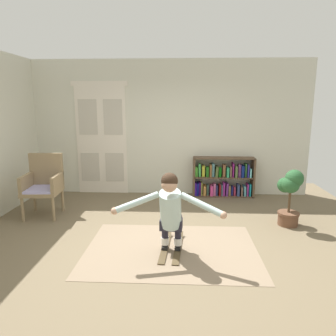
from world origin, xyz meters
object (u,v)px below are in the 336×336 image
at_px(wicker_chair, 44,183).
at_px(skis_pair, 172,247).
at_px(potted_plant, 290,194).
at_px(person_skier, 170,208).
at_px(bookshelf, 222,179).

height_order(wicker_chair, skis_pair, wicker_chair).
xyz_separation_m(wicker_chair, skis_pair, (2.34, -1.25, -0.56)).
bearing_deg(potted_plant, wicker_chair, 175.52).
bearing_deg(wicker_chair, skis_pair, -28.12).
distance_m(potted_plant, person_skier, 2.20).
xyz_separation_m(potted_plant, skis_pair, (-1.88, -0.92, -0.53)).
bearing_deg(bookshelf, potted_plant, -62.01).
xyz_separation_m(bookshelf, potted_plant, (0.88, -1.66, 0.17)).
relative_size(bookshelf, potted_plant, 1.35).
bearing_deg(potted_plant, bookshelf, 117.99).
distance_m(wicker_chair, skis_pair, 2.71).
bearing_deg(skis_pair, potted_plant, 26.06).
distance_m(bookshelf, person_skier, 2.96).
bearing_deg(wicker_chair, bookshelf, 21.61).
bearing_deg(person_skier, potted_plant, 30.40).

